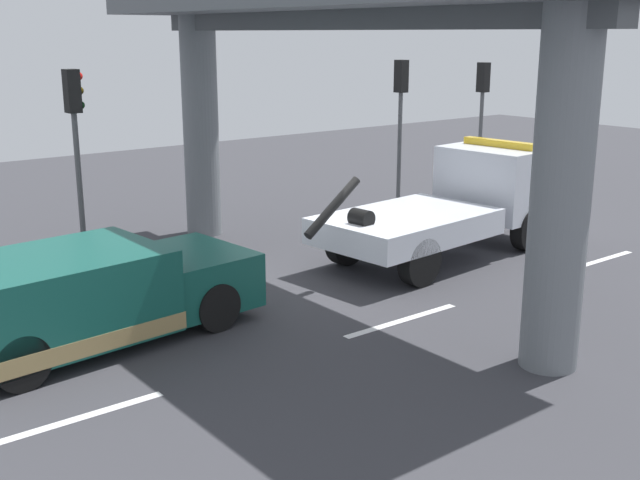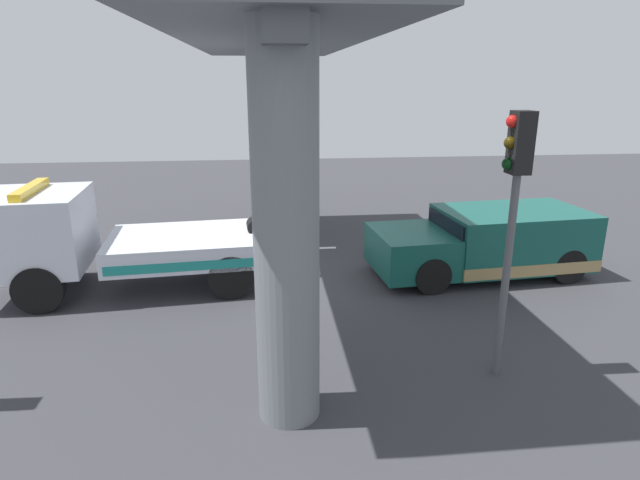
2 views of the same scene
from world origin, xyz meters
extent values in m
cube|color=#38383D|center=(0.00, 0.00, -0.05)|extent=(60.00, 40.00, 0.10)
cube|color=silver|center=(-6.00, -2.43, 0.00)|extent=(2.60, 0.16, 0.01)
cube|color=silver|center=(0.00, -2.43, 0.00)|extent=(2.60, 0.16, 0.01)
cube|color=silver|center=(6.00, -2.43, 0.00)|extent=(2.60, 0.16, 0.01)
cube|color=silver|center=(2.33, -0.10, 0.93)|extent=(4.03, 2.73, 0.55)
cube|color=silver|center=(5.64, 0.19, 1.48)|extent=(2.24, 2.47, 1.65)
cube|color=black|center=(6.25, 0.24, 1.84)|extent=(0.25, 2.20, 0.66)
cube|color=teal|center=(2.22, 1.10, 0.84)|extent=(3.64, 0.34, 0.20)
cylinder|color=black|center=(0.14, -0.29, 1.66)|extent=(1.42, 0.30, 1.07)
cylinder|color=black|center=(0.94, -0.22, 1.32)|extent=(0.40, 0.48, 0.36)
cube|color=yellow|center=(5.64, 0.19, 2.38)|extent=(0.41, 1.93, 0.16)
cylinder|color=black|center=(5.35, 1.21, 0.50)|extent=(1.02, 0.41, 1.00)
cylinder|color=black|center=(5.53, -0.86, 0.50)|extent=(1.02, 0.41, 1.00)
cylinder|color=black|center=(1.47, 0.87, 0.50)|extent=(1.02, 0.41, 1.00)
cylinder|color=black|center=(1.65, -1.20, 0.50)|extent=(1.02, 0.41, 1.00)
cube|color=#145147|center=(-5.33, -0.06, 0.91)|extent=(3.63, 2.49, 1.35)
cube|color=#145147|center=(-2.74, 0.17, 0.71)|extent=(1.91, 2.25, 0.95)
cube|color=black|center=(-3.58, 0.10, 1.20)|extent=(0.23, 1.93, 0.59)
cube|color=#9E8451|center=(-5.33, -0.06, 0.41)|extent=(3.66, 2.51, 0.28)
cylinder|color=black|center=(-2.98, 1.11, 0.42)|extent=(0.86, 0.35, 0.84)
cylinder|color=black|center=(-2.81, -0.80, 0.42)|extent=(0.86, 0.35, 0.84)
cylinder|color=black|center=(-6.36, 0.82, 0.42)|extent=(0.86, 0.35, 0.84)
cylinder|color=black|center=(-6.19, -1.10, 0.42)|extent=(0.86, 0.35, 0.84)
cylinder|color=slate|center=(0.42, 5.19, 2.67)|extent=(0.87, 0.87, 5.33)
cylinder|color=slate|center=(0.42, -5.19, 2.67)|extent=(0.87, 0.87, 5.33)
cube|color=#5B5F63|center=(0.42, 0.00, 5.81)|extent=(3.60, 12.37, 0.96)
cube|color=#4A4E52|center=(0.42, 0.00, 5.15)|extent=(0.50, 11.97, 0.36)
cylinder|color=#515456|center=(-3.00, 4.49, 1.65)|extent=(0.12, 0.12, 3.30)
cube|color=black|center=(-3.00, 4.49, 3.75)|extent=(0.28, 0.32, 0.90)
sphere|color=red|center=(-2.84, 4.49, 4.05)|extent=(0.18, 0.18, 0.18)
sphere|color=#3A2D06|center=(-2.84, 4.49, 3.75)|extent=(0.18, 0.18, 0.18)
sphere|color=black|center=(-2.84, 4.49, 3.45)|extent=(0.18, 0.18, 0.18)
camera|label=1|loc=(-9.20, -11.80, 4.93)|focal=44.10mm
camera|label=2|loc=(0.68, 11.75, 4.62)|focal=29.50mm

